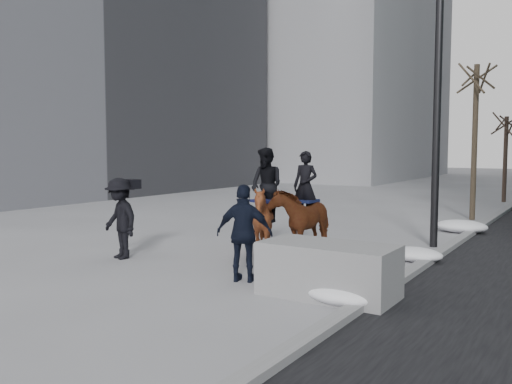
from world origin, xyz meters
The scene contains 12 objects.
ground centered at (0.00, 0.00, 0.00)m, with size 120.00×120.00×0.00m, color gray.
curb centered at (3.00, 10.00, 0.06)m, with size 0.25×90.00×0.12m, color gray.
building_left centered at (-19.00, 10.00, 10.00)m, with size 12.00×26.00×20.00m, color #595960.
planter centered at (2.30, -0.24, 0.43)m, with size 2.17×1.08×0.87m, color gray.
tree_near centered at (2.40, 10.96, 2.85)m, with size 1.20×1.20×5.71m, color #392E21, non-canonical shape.
tree_far centered at (2.40, 18.02, 2.10)m, with size 1.20×1.20×4.20m, color #3B2C22, non-canonical shape.
mounted_left centered at (0.31, 2.66, 0.87)m, with size 0.84×1.82×2.33m.
mounted_right centered at (-0.24, 1.89, 0.97)m, with size 1.61×1.72×2.41m.
feeder centered at (0.61, -0.15, 0.88)m, with size 1.11×1.01×1.75m.
camera_crew centered at (-2.79, 0.10, 0.89)m, with size 1.27×0.94×1.75m.
lamppost centered at (2.60, 5.20, 4.99)m, with size 0.25×0.80×9.09m.
snow_piles centered at (2.70, 4.05, 0.17)m, with size 1.43×9.21×0.36m.
Camera 1 is at (5.93, -8.14, 2.41)m, focal length 38.00 mm.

